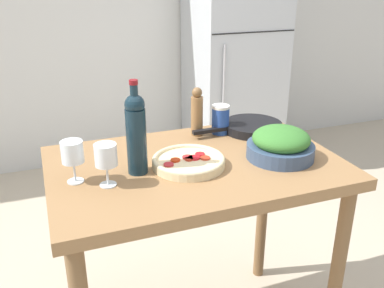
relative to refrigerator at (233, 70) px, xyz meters
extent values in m
cube|color=silver|center=(-1.02, 0.39, 0.50)|extent=(6.40, 0.06, 2.60)
cube|color=#B7BCC1|center=(0.00, 0.00, 0.00)|extent=(0.69, 0.67, 1.61)
cube|color=black|center=(0.00, -0.34, 0.35)|extent=(0.68, 0.01, 0.01)
cylinder|color=#B2B2B7|center=(-0.24, -0.35, -0.08)|extent=(0.02, 0.02, 0.72)
cube|color=olive|center=(-1.02, -1.81, 0.08)|extent=(1.11, 0.72, 0.05)
cylinder|color=brown|center=(-0.53, -2.11, -0.37)|extent=(0.06, 0.06, 0.86)
cylinder|color=brown|center=(-1.52, -1.51, -0.37)|extent=(0.06, 0.06, 0.86)
cylinder|color=brown|center=(-0.53, -1.51, -0.37)|extent=(0.06, 0.06, 0.86)
cylinder|color=#142833|center=(-1.25, -1.82, 0.22)|extent=(0.07, 0.07, 0.24)
sphere|color=#142833|center=(-1.25, -1.82, 0.36)|extent=(0.07, 0.07, 0.07)
cylinder|color=#142833|center=(-1.25, -1.82, 0.40)|extent=(0.03, 0.03, 0.07)
cylinder|color=maroon|center=(-1.25, -1.82, 0.44)|extent=(0.03, 0.03, 0.02)
cylinder|color=silver|center=(-1.37, -1.88, 0.10)|extent=(0.06, 0.06, 0.00)
cylinder|color=silver|center=(-1.37, -1.88, 0.14)|extent=(0.01, 0.01, 0.07)
cylinder|color=white|center=(-1.37, -1.88, 0.22)|extent=(0.08, 0.08, 0.08)
cylinder|color=maroon|center=(-1.37, -1.88, 0.19)|extent=(0.07, 0.07, 0.03)
cylinder|color=silver|center=(-1.47, -1.82, 0.10)|extent=(0.06, 0.06, 0.00)
cylinder|color=silver|center=(-1.47, -1.82, 0.14)|extent=(0.01, 0.01, 0.07)
cylinder|color=white|center=(-1.47, -1.82, 0.22)|extent=(0.08, 0.08, 0.08)
cylinder|color=maroon|center=(-1.47, -1.82, 0.18)|extent=(0.07, 0.07, 0.01)
cylinder|color=olive|center=(-0.91, -1.54, 0.19)|extent=(0.05, 0.05, 0.18)
sphere|color=brown|center=(-0.91, -1.54, 0.30)|extent=(0.04, 0.04, 0.04)
cylinder|color=#384C6B|center=(-0.70, -1.89, 0.13)|extent=(0.26, 0.26, 0.06)
ellipsoid|color=#38752D|center=(-0.70, -1.89, 0.18)|extent=(0.22, 0.22, 0.09)
cylinder|color=beige|center=(-1.06, -1.84, 0.11)|extent=(0.27, 0.27, 0.03)
torus|color=beige|center=(-1.06, -1.84, 0.13)|extent=(0.27, 0.27, 0.02)
cylinder|color=red|center=(-1.04, -1.83, 0.13)|extent=(0.04, 0.04, 0.01)
cylinder|color=#AC181D|center=(-1.00, -1.81, 0.13)|extent=(0.04, 0.04, 0.01)
cylinder|color=#B22627|center=(-1.06, -1.82, 0.13)|extent=(0.04, 0.04, 0.01)
cylinder|color=#B52D0C|center=(-1.11, -1.83, 0.13)|extent=(0.04, 0.04, 0.01)
cylinder|color=#B02815|center=(-1.06, -1.84, 0.13)|extent=(0.03, 0.03, 0.01)
cylinder|color=#BA321D|center=(-1.00, -1.85, 0.13)|extent=(0.04, 0.04, 0.01)
cylinder|color=#AD2428|center=(-1.14, -1.86, 0.13)|extent=(0.04, 0.04, 0.01)
cylinder|color=#284CA3|center=(-0.81, -1.56, 0.16)|extent=(0.08, 0.08, 0.12)
cylinder|color=white|center=(-0.81, -1.56, 0.23)|extent=(0.08, 0.08, 0.01)
cylinder|color=black|center=(-0.66, -1.58, 0.12)|extent=(0.27, 0.27, 0.04)
cylinder|color=black|center=(-0.66, -1.58, 0.13)|extent=(0.22, 0.22, 0.03)
cube|color=black|center=(-0.87, -1.59, 0.13)|extent=(0.16, 0.03, 0.02)
camera|label=1|loc=(-1.55, -3.21, 0.80)|focal=40.00mm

